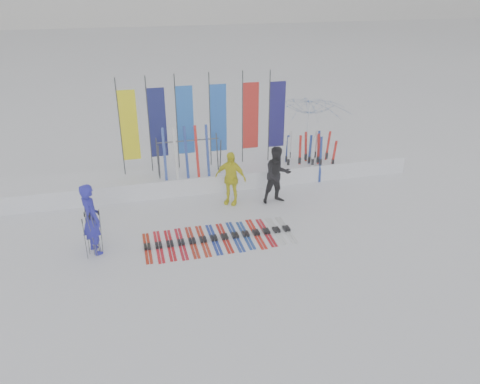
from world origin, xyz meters
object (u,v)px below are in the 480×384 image
object	(u,v)px
tent_canopy	(308,133)
ski_rack	(189,152)
ski_row	(219,238)
person_blue	(91,219)
person_yellow	(231,178)
person_black	(277,175)

from	to	relation	value
tent_canopy	ski_rack	xyz separation A→B (m)	(-4.60, -1.05, 0.04)
ski_row	tent_canopy	bearing A→B (deg)	45.36
person_blue	person_yellow	size ratio (longest dim) A/B	1.12
person_blue	ski_rack	xyz separation A→B (m)	(3.03, 3.16, 0.41)
person_yellow	person_blue	bearing A→B (deg)	-120.70
tent_canopy	ski_row	distance (m)	6.33
tent_canopy	person_blue	bearing A→B (deg)	-151.11
person_blue	ski_row	distance (m)	3.42
tent_canopy	ski_row	bearing A→B (deg)	-134.64
person_yellow	person_black	bearing A→B (deg)	23.49
ski_row	ski_rack	size ratio (longest dim) A/B	2.01
ski_rack	ski_row	bearing A→B (deg)	-85.70
person_black	tent_canopy	distance (m)	3.33
tent_canopy	ski_row	xyz separation A→B (m)	(-4.35, -4.40, -1.30)
person_black	ski_row	bearing A→B (deg)	-146.81
person_blue	person_yellow	bearing A→B (deg)	-90.80
person_black	ski_row	distance (m)	3.06
person_yellow	ski_row	xyz separation A→B (m)	(-0.85, -2.10, -0.83)
person_black	person_yellow	distance (m)	1.48
person_yellow	ski_row	distance (m)	2.41
tent_canopy	ski_rack	bearing A→B (deg)	-167.16
ski_row	ski_rack	bearing A→B (deg)	94.30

